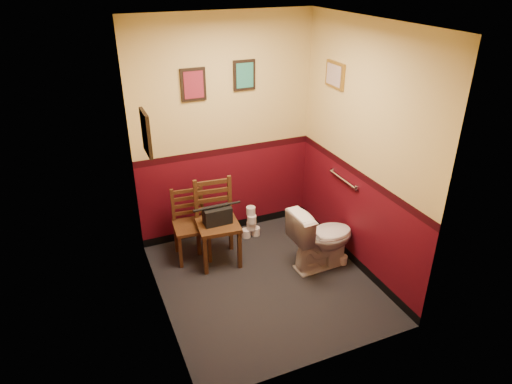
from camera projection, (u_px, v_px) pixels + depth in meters
floor at (265, 282)px, 5.01m from camera, size 2.20×2.40×0.00m
ceiling at (268, 23)px, 3.79m from camera, size 2.20×2.40×0.00m
wall_back at (225, 132)px, 5.38m from camera, size 2.20×0.00×2.70m
wall_front at (331, 231)px, 3.42m from camera, size 2.20×0.00×2.70m
wall_left at (152, 191)px, 4.02m from camera, size 0.00×2.40×2.70m
wall_right at (362, 154)px, 4.78m from camera, size 0.00×2.40×2.70m
grab_bar at (343, 179)px, 5.16m from camera, size 0.05×0.56×0.06m
framed_print_back_a at (193, 85)px, 4.97m from camera, size 0.28×0.04×0.36m
framed_print_back_b at (244, 75)px, 5.16m from camera, size 0.26×0.04×0.34m
framed_print_left at (146, 133)px, 3.88m from camera, size 0.04×0.30×0.38m
framed_print_right at (335, 75)px, 4.95m from camera, size 0.04×0.34×0.28m
toilet at (322, 238)px, 5.13m from camera, size 0.78×0.46×0.74m
toilet_brush at (343, 259)px, 5.30m from camera, size 0.10×0.10×0.38m
chair_left at (191, 225)px, 5.29m from camera, size 0.43×0.43×0.84m
chair_right at (217, 223)px, 5.19m from camera, size 0.50×0.50×0.99m
handbag at (217, 215)px, 5.10m from camera, size 0.31×0.16×0.23m
tp_stack at (251, 224)px, 5.78m from camera, size 0.24×0.15×0.42m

